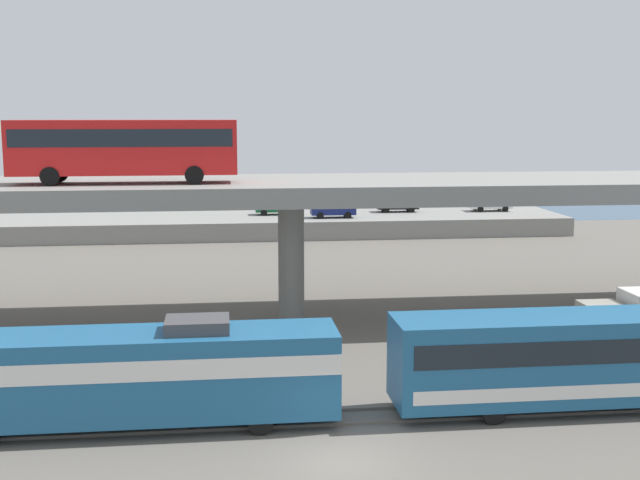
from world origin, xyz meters
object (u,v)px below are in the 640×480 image
object	(u,v)px
parked_car_1	(276,207)
parked_car_3	(397,204)
parked_car_0	(333,210)
parked_car_2	(490,204)
train_locomotive	(103,373)
transit_bus_on_overpass	(125,145)

from	to	relation	value
parked_car_1	parked_car_3	world-z (taller)	same
parked_car_0	parked_car_2	xyz separation A→B (m)	(16.86, 3.46, 0.00)
train_locomotive	transit_bus_on_overpass	bearing A→B (deg)	-87.65
parked_car_0	parked_car_1	size ratio (longest dim) A/B	1.02
train_locomotive	transit_bus_on_overpass	world-z (taller)	transit_bus_on_overpass
train_locomotive	parked_car_1	bearing A→B (deg)	-100.90
parked_car_3	train_locomotive	bearing A→B (deg)	-113.25
train_locomotive	parked_car_2	bearing A→B (deg)	-121.88
transit_bus_on_overpass	parked_car_3	xyz separation A→B (m)	(22.88, 36.98, -7.57)
parked_car_1	parked_car_0	bearing A→B (deg)	-30.01
parked_car_1	parked_car_2	distance (m)	22.15
parked_car_1	parked_car_3	xyz separation A→B (m)	(12.46, 0.84, -0.00)
parked_car_0	parked_car_1	bearing A→B (deg)	149.99
transit_bus_on_overpass	train_locomotive	bearing A→B (deg)	-87.65
transit_bus_on_overpass	parked_car_0	distance (m)	37.40
train_locomotive	parked_car_1	xyz separation A→B (m)	(9.82, 51.00, 0.35)
parked_car_2	transit_bus_on_overpass	bearing A→B (deg)	-131.72
transit_bus_on_overpass	parked_car_1	distance (m)	38.37
parked_car_2	parked_car_3	size ratio (longest dim) A/B	1.01
transit_bus_on_overpass	parked_car_2	size ratio (longest dim) A/B	2.83
parked_car_0	parked_car_1	xyz separation A→B (m)	(-5.29, 3.05, -0.00)
train_locomotive	parked_car_0	size ratio (longest dim) A/B	3.98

